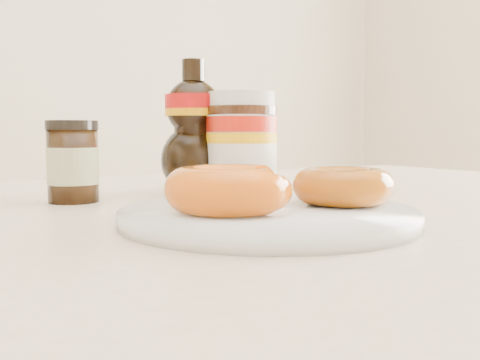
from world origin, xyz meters
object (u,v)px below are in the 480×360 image
donut_whole (343,186)px  nutella_jar (242,139)px  donut_bitten (229,189)px  dark_jar (73,162)px  syrup_bottle (194,126)px  plate (268,215)px  dining_table (231,274)px

donut_whole → nutella_jar: 0.24m
donut_bitten → donut_whole: donut_bitten is taller
donut_bitten → dark_jar: dark_jar is taller
syrup_bottle → dark_jar: 0.18m
plate → donut_bitten: bearing=177.3°
dining_table → plate: (-0.04, -0.14, 0.09)m
dining_table → syrup_bottle: 0.22m
donut_bitten → syrup_bottle: 0.29m
donut_bitten → syrup_bottle: (0.09, 0.27, 0.06)m
nutella_jar → syrup_bottle: size_ratio=0.75×
nutella_jar → dark_jar: bearing=176.4°
donut_bitten → nutella_jar: bearing=45.5°
donut_bitten → nutella_jar: (0.14, 0.22, 0.04)m
dining_table → syrup_bottle: size_ratio=7.79×
dark_jar → nutella_jar: bearing=-3.6°
plate → syrup_bottle: syrup_bottle is taller
dining_table → plate: plate is taller
donut_bitten → syrup_bottle: size_ratio=0.62×
donut_bitten → dark_jar: size_ratio=1.17×
syrup_bottle → dark_jar: (-0.17, -0.03, -0.04)m
donut_whole → dark_jar: size_ratio=1.01×
plate → donut_whole: donut_whole is taller
plate → dark_jar: (-0.12, 0.24, 0.04)m
dark_jar → syrup_bottle: bearing=10.3°
dining_table → syrup_bottle: syrup_bottle is taller
plate → syrup_bottle: 0.29m
plate → donut_bitten: 0.05m
syrup_bottle → plate: bearing=-101.3°
dining_table → donut_bitten: (-0.08, -0.13, 0.12)m
donut_whole → plate: bearing=174.0°
plate → nutella_jar: nutella_jar is taller
plate → syrup_bottle: size_ratio=1.48×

